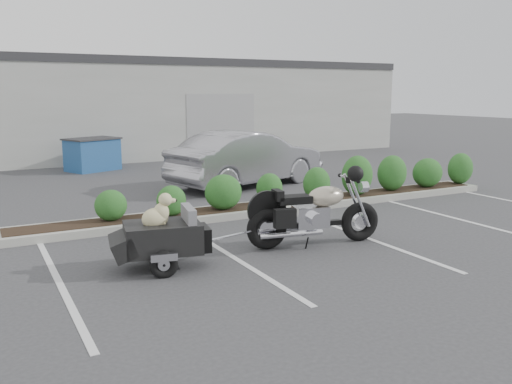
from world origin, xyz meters
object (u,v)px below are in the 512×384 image
motorcycle (315,213)px  sedan (247,158)px  pet_trailer (161,236)px  dumpster (92,154)px

motorcycle → sedan: sedan is taller
motorcycle → pet_trailer: (-2.78, 0.03, -0.07)m
pet_trailer → dumpster: size_ratio=1.00×
pet_trailer → sedan: sedan is taller
sedan → motorcycle: bearing=147.5°
motorcycle → dumpster: bearing=108.2°
dumpster → pet_trailer: bearing=-119.9°
motorcycle → dumpster: (-1.55, 11.31, -0.01)m
motorcycle → sedan: size_ratio=0.52×
motorcycle → dumpster: motorcycle is taller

